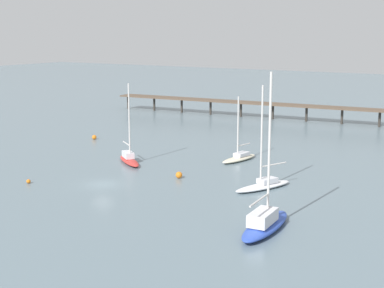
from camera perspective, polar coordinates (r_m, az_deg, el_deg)
name	(u,v)px	position (r m, az deg, el deg)	size (l,w,h in m)	color
ground_plane	(103,184)	(71.50, -8.79, -3.95)	(400.00, 400.00, 0.00)	slate
pier	(356,106)	(118.40, 15.87, 3.62)	(81.65, 10.37, 6.78)	brown
sailboat_blue	(265,222)	(54.87, 7.19, -7.60)	(3.18, 9.95, 14.81)	#2D4CB7
sailboat_red	(129,158)	(82.14, -6.21, -1.36)	(7.01, 5.84, 11.30)	red
sailboat_cream	(239,157)	(83.51, 4.69, -1.25)	(3.13, 7.52, 9.31)	beige
sailboat_white	(264,183)	(69.14, 7.07, -3.83)	(5.01, 8.44, 12.30)	white
mooring_buoy_near	(94,137)	(100.71, -9.60, 0.66)	(0.77, 0.77, 0.77)	orange
mooring_buoy_inner	(28,181)	(73.81, -15.79, -3.56)	(0.52, 0.52, 0.52)	orange
mooring_buoy_far	(179,175)	(73.46, -1.29, -3.07)	(0.85, 0.85, 0.85)	orange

